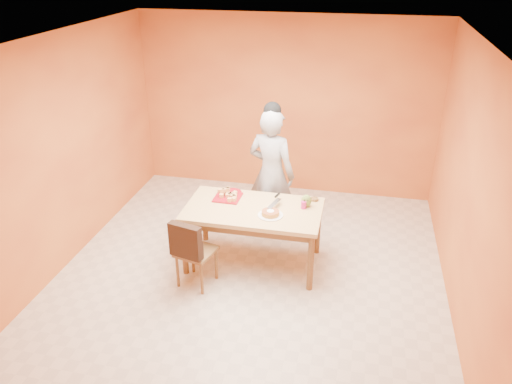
% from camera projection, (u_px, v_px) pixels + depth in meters
% --- Properties ---
extents(floor, '(5.00, 5.00, 0.00)m').
position_uv_depth(floor, '(249.00, 276.00, 5.93)').
color(floor, beige).
rests_on(floor, ground).
extents(ceiling, '(5.00, 5.00, 0.00)m').
position_uv_depth(ceiling, '(248.00, 42.00, 4.73)').
color(ceiling, silver).
rests_on(ceiling, wall_back).
extents(wall_back, '(4.50, 0.00, 4.50)m').
position_uv_depth(wall_back, '(286.00, 106.00, 7.52)').
color(wall_back, orange).
rests_on(wall_back, floor).
extents(wall_left, '(0.00, 5.00, 5.00)m').
position_uv_depth(wall_left, '(59.00, 155.00, 5.76)').
color(wall_left, orange).
rests_on(wall_left, floor).
extents(wall_right, '(0.00, 5.00, 5.00)m').
position_uv_depth(wall_right, '(471.00, 192.00, 4.90)').
color(wall_right, orange).
rests_on(wall_right, floor).
extents(dining_table, '(1.60, 0.90, 0.76)m').
position_uv_depth(dining_table, '(253.00, 215.00, 5.89)').
color(dining_table, tan).
rests_on(dining_table, floor).
extents(dining_chair, '(0.49, 0.55, 0.87)m').
position_uv_depth(dining_chair, '(195.00, 250.00, 5.60)').
color(dining_chair, brown).
rests_on(dining_chair, floor).
extents(pastry_pile, '(0.28, 0.28, 0.09)m').
position_uv_depth(pastry_pile, '(228.00, 193.00, 6.06)').
color(pastry_pile, '#E9AF63').
rests_on(pastry_pile, pastry_platter).
extents(person, '(0.73, 0.58, 1.75)m').
position_uv_depth(person, '(271.00, 174.00, 6.44)').
color(person, '#99989B').
rests_on(person, floor).
extents(pastry_platter, '(0.32, 0.32, 0.02)m').
position_uv_depth(pastry_platter, '(228.00, 197.00, 6.08)').
color(pastry_platter, maroon).
rests_on(pastry_platter, dining_table).
extents(red_dinner_plate, '(0.29, 0.29, 0.01)m').
position_uv_depth(red_dinner_plate, '(232.00, 193.00, 6.20)').
color(red_dinner_plate, maroon).
rests_on(red_dinner_plate, dining_table).
extents(white_cake_plate, '(0.34, 0.34, 0.01)m').
position_uv_depth(white_cake_plate, '(270.00, 215.00, 5.68)').
color(white_cake_plate, white).
rests_on(white_cake_plate, dining_table).
extents(sponge_cake, '(0.26, 0.26, 0.05)m').
position_uv_depth(sponge_cake, '(270.00, 213.00, 5.67)').
color(sponge_cake, gold).
rests_on(sponge_cake, white_cake_plate).
extents(cake_server, '(0.13, 0.30, 0.01)m').
position_uv_depth(cake_server, '(274.00, 204.00, 5.81)').
color(cake_server, silver).
rests_on(cake_server, sponge_cake).
extents(egg_ornament, '(0.13, 0.10, 0.15)m').
position_uv_depth(egg_ornament, '(306.00, 201.00, 5.85)').
color(egg_ornament, olive).
rests_on(egg_ornament, dining_table).
extents(magenta_glass, '(0.08, 0.08, 0.09)m').
position_uv_depth(magenta_glass, '(304.00, 205.00, 5.83)').
color(magenta_glass, '#BE1C71').
rests_on(magenta_glass, dining_table).
extents(checker_tin, '(0.12, 0.12, 0.03)m').
position_uv_depth(checker_tin, '(314.00, 199.00, 6.02)').
color(checker_tin, '#351D0E').
rests_on(checker_tin, dining_table).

